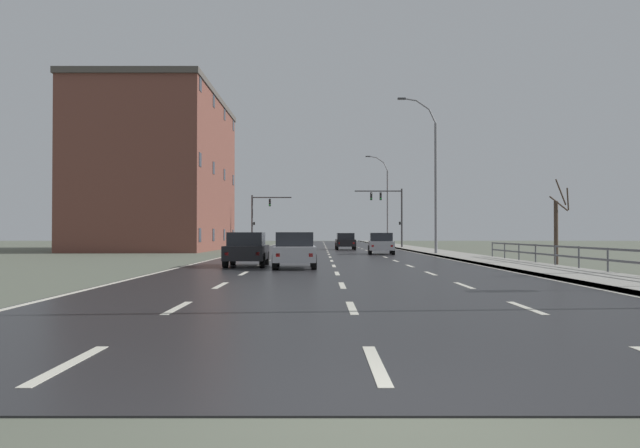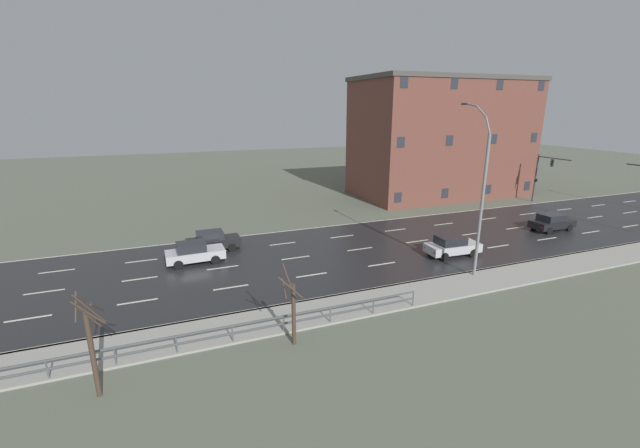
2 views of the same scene
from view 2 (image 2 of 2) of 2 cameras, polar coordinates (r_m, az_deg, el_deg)
ground_plane at (r=40.46m, az=23.10°, el=-1.01°), size 160.00×160.00×0.12m
road_asphalt_strip at (r=49.42m, az=33.18°, el=0.65°), size 14.00×120.00×0.03m
guardrail at (r=20.31m, az=-19.51°, el=-15.21°), size 0.07×25.41×1.00m
street_lamp_midground at (r=27.96m, az=21.60°, el=3.66°), size 2.80×0.24×11.23m
traffic_signal_left at (r=54.21m, az=28.68°, el=6.44°), size 4.30×0.36×5.64m
car_far_right at (r=32.50m, az=18.03°, el=-2.90°), size 2.02×4.19×1.57m
car_mid_centre at (r=30.87m, az=-17.21°, el=-3.83°), size 1.94×4.15×1.57m
car_distant at (r=42.83m, az=29.74°, el=0.24°), size 1.87×4.12×1.57m
car_far_left at (r=33.12m, az=-14.81°, el=-2.28°), size 1.88×4.12×1.57m
brick_building at (r=54.50m, az=16.62°, el=11.54°), size 11.39×21.60×14.44m
bare_tree_near at (r=18.25m, az=-29.35°, el=-14.85°), size 1.02×1.00×4.69m
bare_tree_mid at (r=19.47m, az=-3.82°, el=-12.02°), size 1.22×1.04×4.16m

